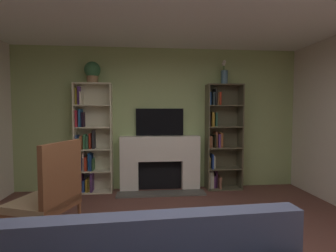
% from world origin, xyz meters
% --- Properties ---
extents(wall_back_accent, '(5.53, 0.06, 2.70)m').
position_xyz_m(wall_back_accent, '(0.00, 2.78, 1.35)').
color(wall_back_accent, '#A3BA76').
rests_on(wall_back_accent, ground_plane).
extents(fireplace, '(1.59, 0.55, 1.03)m').
position_xyz_m(fireplace, '(0.00, 2.63, 0.55)').
color(fireplace, white).
rests_on(fireplace, ground_plane).
extents(tv, '(0.90, 0.06, 0.51)m').
position_xyz_m(tv, '(0.00, 2.72, 1.29)').
color(tv, black).
rests_on(tv, fireplace).
extents(bookshelf_left, '(0.67, 0.29, 2.01)m').
position_xyz_m(bookshelf_left, '(-1.30, 2.65, 0.91)').
color(bookshelf_left, beige).
rests_on(bookshelf_left, ground_plane).
extents(bookshelf_right, '(0.67, 0.32, 2.01)m').
position_xyz_m(bookshelf_right, '(1.14, 2.64, 0.97)').
color(bookshelf_right, brown).
rests_on(bookshelf_right, ground_plane).
extents(potted_plant, '(0.29, 0.29, 0.39)m').
position_xyz_m(potted_plant, '(-1.22, 2.60, 2.22)').
color(potted_plant, '#9E7953').
rests_on(potted_plant, bookshelf_left).
extents(vase_with_flowers, '(0.12, 0.12, 0.46)m').
position_xyz_m(vase_with_flowers, '(1.22, 2.61, 2.18)').
color(vase_with_flowers, slate).
rests_on(vase_with_flowers, bookshelf_right).
extents(armchair, '(0.77, 0.81, 1.16)m').
position_xyz_m(armchair, '(-1.37, 0.75, 0.56)').
color(armchair, brown).
rests_on(armchair, ground_plane).
extents(coffee_table, '(0.79, 0.43, 0.45)m').
position_xyz_m(coffee_table, '(-0.28, -0.22, 0.38)').
color(coffee_table, brown).
rests_on(coffee_table, ground_plane).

